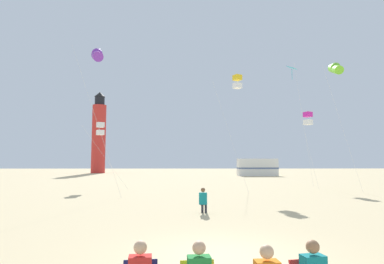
% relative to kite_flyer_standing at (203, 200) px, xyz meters
% --- Properties ---
extents(ground, '(200.00, 200.00, 0.00)m').
position_rel_kite_flyer_standing_xyz_m(ground, '(0.16, -6.55, -0.61)').
color(ground, '#D3BC8C').
extents(kite_flyer_standing, '(0.40, 0.54, 1.16)m').
position_rel_kite_flyer_standing_xyz_m(kite_flyer_standing, '(0.00, 0.00, 0.00)').
color(kite_flyer_standing, '#147F84').
rests_on(kite_flyer_standing, ground).
extents(kite_diamond_cyan, '(2.27, 2.27, 11.97)m').
position_rel_kite_flyer_standing_xyz_m(kite_diamond_cyan, '(9.88, 16.68, 10.58)').
color(kite_diamond_cyan, silver).
rests_on(kite_diamond_cyan, ground).
extents(kite_tube_violet, '(3.13, 3.42, 10.51)m').
position_rel_kite_flyer_standing_xyz_m(kite_tube_violet, '(-7.11, 7.47, 9.19)').
color(kite_tube_violet, silver).
rests_on(kite_tube_violet, ground).
extents(kite_box_white, '(3.49, 3.10, 5.86)m').
position_rel_kite_flyer_standing_xyz_m(kite_box_white, '(-8.57, 14.14, 4.67)').
color(kite_box_white, silver).
rests_on(kite_box_white, ground).
extents(kite_box_magenta, '(1.24, 1.20, 6.73)m').
position_rel_kite_flyer_standing_xyz_m(kite_box_magenta, '(9.99, 13.40, 5.53)').
color(kite_box_magenta, silver).
rests_on(kite_box_magenta, ground).
extents(kite_tube_lime, '(2.48, 2.80, 10.63)m').
position_rel_kite_flyer_standing_xyz_m(kite_tube_lime, '(11.42, 10.80, 9.31)').
color(kite_tube_lime, silver).
rests_on(kite_tube_lime, ground).
extents(kite_box_gold, '(2.58, 2.58, 9.66)m').
position_rel_kite_flyer_standing_xyz_m(kite_box_gold, '(3.51, 11.91, 8.45)').
color(kite_box_gold, silver).
rests_on(kite_box_gold, ground).
extents(lighthouse_distant, '(2.80, 2.80, 16.80)m').
position_rel_kite_flyer_standing_xyz_m(lighthouse_distant, '(-19.02, 51.20, 7.22)').
color(lighthouse_distant, red).
rests_on(lighthouse_distant, ground).
extents(rv_van_white, '(6.53, 2.60, 2.80)m').
position_rel_kite_flyer_standing_xyz_m(rv_van_white, '(10.76, 37.98, 0.78)').
color(rv_van_white, white).
rests_on(rv_van_white, ground).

